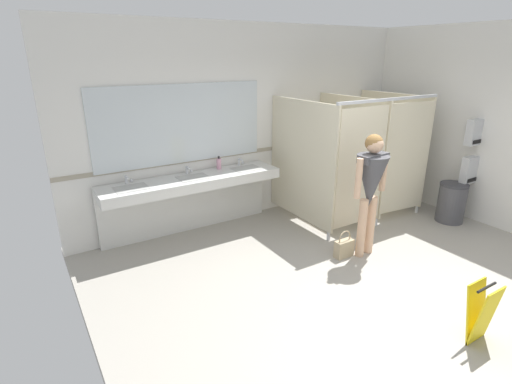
% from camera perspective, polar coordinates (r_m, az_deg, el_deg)
% --- Properties ---
extents(ground_plane, '(6.04, 5.97, 0.10)m').
position_cam_1_polar(ground_plane, '(4.87, 18.01, -13.36)').
color(ground_plane, '#9E998E').
extents(wall_back, '(6.04, 0.12, 2.95)m').
position_cam_1_polar(wall_back, '(6.29, 0.13, 10.00)').
color(wall_back, silver).
rests_on(wall_back, ground_plane).
extents(wall_back_tile_band, '(6.04, 0.01, 0.06)m').
position_cam_1_polar(wall_back_tile_band, '(6.32, 0.44, 6.09)').
color(wall_back_tile_band, '#9E937F').
rests_on(wall_back_tile_band, wall_back).
extents(vanity_counter, '(2.57, 0.57, 1.00)m').
position_cam_1_polar(vanity_counter, '(5.68, -9.46, 0.09)').
color(vanity_counter, silver).
rests_on(vanity_counter, ground_plane).
extents(mirror_panel, '(2.47, 0.02, 1.09)m').
position_cam_1_polar(mirror_panel, '(5.63, -10.79, 9.67)').
color(mirror_panel, silver).
rests_on(mirror_panel, wall_back).
extents(bathroom_stalls, '(2.01, 1.53, 1.94)m').
position_cam_1_polar(bathroom_stalls, '(6.37, 14.66, 5.23)').
color(bathroom_stalls, beige).
rests_on(bathroom_stalls, ground_plane).
extents(paper_towel_dispenser_upper, '(0.35, 0.13, 0.39)m').
position_cam_1_polar(paper_towel_dispenser_upper, '(6.86, 29.33, 7.60)').
color(paper_towel_dispenser_upper, '#B7BABF').
rests_on(paper_towel_dispenser_upper, wall_side_right).
extents(paper_towel_dispenser_lower, '(0.40, 0.13, 0.42)m').
position_cam_1_polar(paper_towel_dispenser_lower, '(6.96, 28.84, 2.90)').
color(paper_towel_dispenser_lower, '#B7BABF').
rests_on(paper_towel_dispenser_lower, wall_side_right).
extents(trash_bin, '(0.42, 0.42, 0.62)m').
position_cam_1_polar(trash_bin, '(6.86, 26.57, -1.39)').
color(trash_bin, '#47474C').
rests_on(trash_bin, ground_plane).
extents(person_standing, '(0.56, 0.43, 1.60)m').
position_cam_1_polar(person_standing, '(5.09, 16.36, 1.47)').
color(person_standing, '#DBAD89').
rests_on(person_standing, ground_plane).
extents(handbag, '(0.26, 0.11, 0.37)m').
position_cam_1_polar(handbag, '(5.27, 12.68, -7.91)').
color(handbag, tan).
rests_on(handbag, ground_plane).
extents(soap_dispenser, '(0.07, 0.07, 0.20)m').
position_cam_1_polar(soap_dispenser, '(5.85, -5.43, 4.15)').
color(soap_dispenser, '#D899B2').
rests_on(soap_dispenser, vanity_counter).
extents(wet_floor_sign, '(0.28, 0.19, 0.58)m').
position_cam_1_polar(wet_floor_sign, '(4.23, 29.92, -14.99)').
color(wet_floor_sign, yellow).
rests_on(wet_floor_sign, ground_plane).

